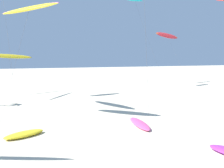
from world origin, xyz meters
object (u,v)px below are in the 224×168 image
object	(u,v)px
grounded_kite_1	(140,124)
grounded_kite_3	(24,134)
flying_kite_9	(9,56)
flying_kite_3	(135,0)
flying_kite_4	(29,9)
flying_kite_0	(167,36)

from	to	relation	value
grounded_kite_1	grounded_kite_3	world-z (taller)	grounded_kite_3
flying_kite_9	flying_kite_3	bearing A→B (deg)	0.85
grounded_kite_1	grounded_kite_3	distance (m)	10.20
flying_kite_4	grounded_kite_1	xyz separation A→B (m)	(8.95, -6.34, -10.89)
flying_kite_4	grounded_kite_3	world-z (taller)	flying_kite_4
flying_kite_0	flying_kite_9	xyz separation A→B (m)	(-35.12, -5.02, -4.91)
flying_kite_9	flying_kite_0	bearing A→B (deg)	8.13
flying_kite_0	flying_kite_9	distance (m)	35.82
flying_kite_3	grounded_kite_1	distance (m)	34.85
grounded_kite_1	flying_kite_4	bearing A→B (deg)	144.69
flying_kite_9	grounded_kite_3	xyz separation A→B (m)	(0.36, -26.05, -6.26)
flying_kite_0	flying_kite_3	bearing A→B (deg)	-157.34
flying_kite_3	grounded_kite_3	world-z (taller)	flying_kite_3
flying_kite_3	grounded_kite_3	distance (m)	39.53
flying_kite_9	grounded_kite_3	bearing A→B (deg)	-89.22
flying_kite_0	flying_kite_4	world-z (taller)	flying_kite_0
flying_kite_0	grounded_kite_1	world-z (taller)	flying_kite_0
grounded_kite_3	flying_kite_4	bearing A→B (deg)	77.99
flying_kite_9	grounded_kite_1	distance (m)	29.27
flying_kite_3	flying_kite_9	bearing A→B (deg)	-179.15
grounded_kite_1	grounded_kite_3	size ratio (longest dim) A/B	1.38
flying_kite_3	flying_kite_0	bearing A→B (deg)	22.66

